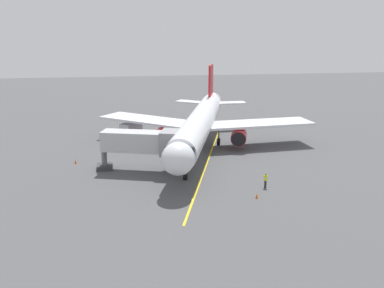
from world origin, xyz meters
name	(u,v)px	position (x,y,z in m)	size (l,w,h in m)	color
ground_plane	(186,149)	(0.00, 0.00, 0.00)	(220.00, 220.00, 0.00)	#4C4C4F
apron_lead_in_line	(208,161)	(-1.98, 6.81, 0.01)	(0.24, 40.00, 0.01)	yellow
airplane	(200,123)	(-2.06, 0.54, 4.00)	(33.16, 39.37, 11.50)	silver
jet_bridge	(146,143)	(6.48, 9.65, 3.76)	(11.39, 5.92, 5.40)	#B7B7BC
ground_crew_marshaller	(266,180)	(-6.50, 17.75, 0.89)	(0.45, 0.47, 1.71)	#23232D
box_truck_near_nose	(130,131)	(8.34, -7.59, 1.39)	(4.51, 4.74, 2.62)	black
safety_cone_nose_left	(76,162)	(15.83, 4.97, 0.28)	(0.32, 0.32, 0.55)	#F2590F
safety_cone_nose_right	(257,196)	(-4.57, 20.61, 0.28)	(0.32, 0.32, 0.55)	#F2590F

